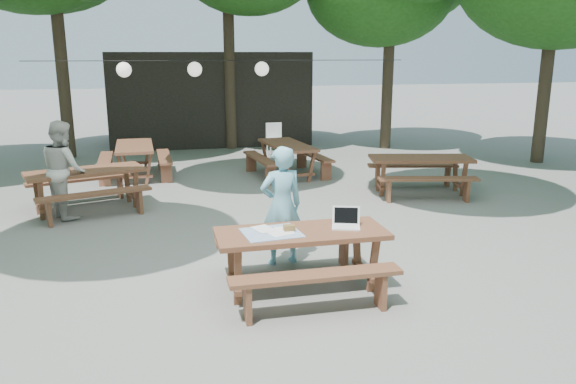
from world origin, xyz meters
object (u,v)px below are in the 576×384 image
at_px(woman, 281,206).
at_px(second_person, 64,169).
at_px(plastic_chair, 275,147).
at_px(main_picnic_table, 301,260).
at_px(picnic_table_nw, 87,190).

relative_size(woman, second_person, 0.96).
xyz_separation_m(second_person, plastic_chair, (4.74, 4.97, -0.58)).
height_order(main_picnic_table, woman, woman).
xyz_separation_m(main_picnic_table, woman, (-0.03, 0.95, 0.41)).
relative_size(second_person, plastic_chair, 1.86).
bearing_deg(main_picnic_table, plastic_chair, 80.19).
distance_m(main_picnic_table, woman, 1.04).
bearing_deg(woman, second_person, -51.44).
distance_m(main_picnic_table, second_person, 5.11).
relative_size(woman, plastic_chair, 1.78).
xyz_separation_m(picnic_table_nw, second_person, (-0.31, -0.31, 0.45)).
xyz_separation_m(picnic_table_nw, plastic_chair, (4.43, 4.66, -0.13)).
height_order(woman, second_person, second_person).
bearing_deg(plastic_chair, picnic_table_nw, -136.45).
distance_m(main_picnic_table, picnic_table_nw, 5.16).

